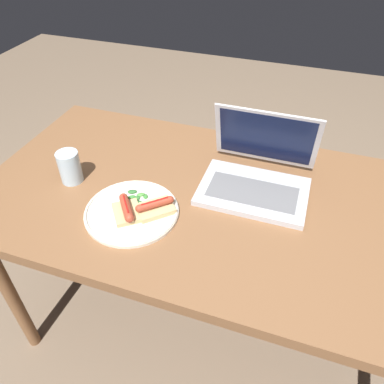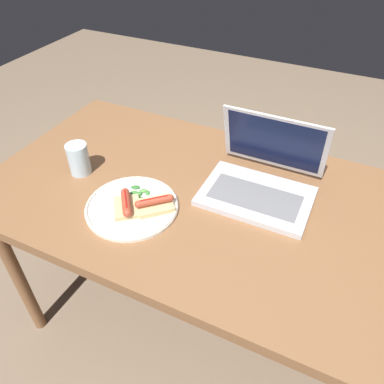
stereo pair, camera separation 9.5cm
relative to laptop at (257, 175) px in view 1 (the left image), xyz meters
The scene contains 8 objects.
ground_plane 0.77m from the laptop, 141.04° to the right, with size 6.00×6.00×0.00m, color #75604C.
desk 0.19m from the laptop, 141.04° to the right, with size 1.43×0.77×0.72m.
laptop is the anchor object (origin of this frame).
plate 0.40m from the laptop, 142.63° to the right, with size 0.27×0.27×0.02m.
sausage_toast_left 0.41m from the laptop, 141.16° to the right, with size 0.12×0.12×0.04m.
sausage_toast_middle 0.33m from the laptop, 138.70° to the right, with size 0.13×0.12×0.04m.
salad_pile 0.38m from the laptop, 149.58° to the right, with size 0.07×0.08×0.01m.
drinking_glass 0.58m from the laptop, 164.01° to the right, with size 0.07×0.07×0.10m.
Camera 1 is at (0.23, -0.83, 1.47)m, focal length 35.00 mm.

